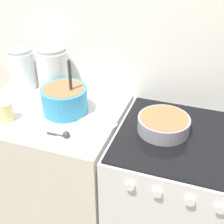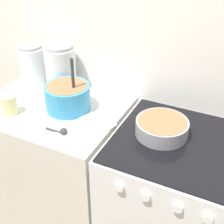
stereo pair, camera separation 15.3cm
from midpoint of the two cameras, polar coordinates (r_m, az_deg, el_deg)
name	(u,v)px [view 1 (the left image)]	position (r m, az deg, el deg)	size (l,w,h in m)	color
wall_back	(136,41)	(1.67, 1.73, 12.72)	(4.51, 0.05, 2.40)	white
countertop_cabinet	(56,172)	(1.96, -12.44, -10.83)	(0.76, 0.60, 0.89)	silver
stove	(176,203)	(1.77, 9.10, -16.23)	(0.66, 0.61, 0.89)	silver
mixing_bowl	(65,98)	(1.62, -11.37, 2.38)	(0.24, 0.24, 0.29)	#338CBF
baking_pan	(164,124)	(1.47, 6.50, -2.26)	(0.25, 0.25, 0.07)	gray
storage_jar_left	(22,71)	(1.92, -18.33, 7.04)	(0.15, 0.15, 0.24)	silver
storage_jar_middle	(54,74)	(1.80, -13.08, 6.75)	(0.18, 0.18, 0.27)	silver
tin_can	(5,111)	(1.65, -21.54, 0.05)	(0.08, 0.08, 0.10)	beige
recipe_page	(85,133)	(1.48, -7.93, -3.87)	(0.25, 0.33, 0.01)	white
measuring_spoon	(64,135)	(1.46, -11.77, -4.21)	(0.12, 0.04, 0.04)	#333338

